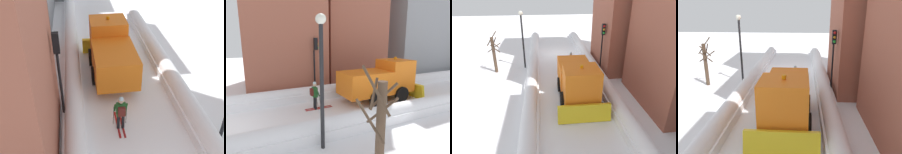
% 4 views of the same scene
% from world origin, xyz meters
% --- Properties ---
extents(ground_plane, '(80.00, 80.00, 0.00)m').
position_xyz_m(ground_plane, '(0.00, 10.00, 0.00)').
color(ground_plane, white).
extents(snowbank_left, '(1.10, 36.00, 0.97)m').
position_xyz_m(snowbank_left, '(-2.80, 10.00, 0.41)').
color(snowbank_left, white).
rests_on(snowbank_left, ground).
extents(snowbank_right, '(1.10, 36.00, 0.94)m').
position_xyz_m(snowbank_right, '(2.80, 10.00, 0.39)').
color(snowbank_right, white).
rests_on(snowbank_right, ground).
extents(plow_truck, '(3.20, 5.98, 3.12)m').
position_xyz_m(plow_truck, '(-0.46, 9.92, 1.48)').
color(plow_truck, orange).
rests_on(plow_truck, ground).
extents(skier, '(0.62, 1.80, 1.81)m').
position_xyz_m(skier, '(-0.72, 4.97, 1.00)').
color(skier, black).
rests_on(skier, ground).
extents(traffic_light_pole, '(0.28, 0.42, 4.51)m').
position_xyz_m(traffic_light_pole, '(-3.28, 5.99, 3.16)').
color(traffic_light_pole, black).
rests_on(traffic_light_pole, ground).
extents(street_lamp, '(0.40, 0.40, 5.34)m').
position_xyz_m(street_lamp, '(3.61, 3.77, 3.37)').
color(street_lamp, black).
rests_on(street_lamp, ground).
extents(bare_tree_near, '(1.30, 1.11, 3.73)m').
position_xyz_m(bare_tree_near, '(6.19, 4.57, 1.78)').
color(bare_tree_near, '#4C392A').
rests_on(bare_tree_near, ground).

